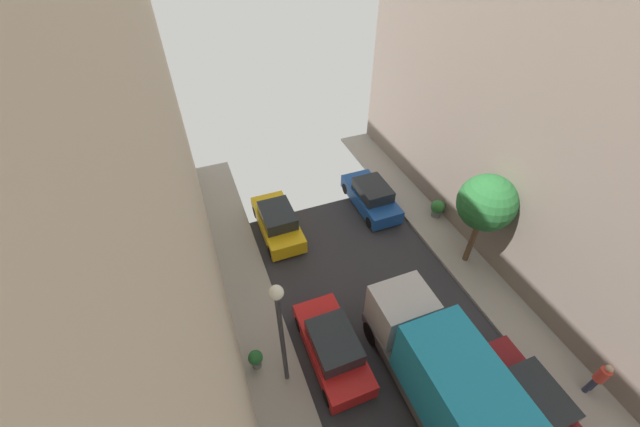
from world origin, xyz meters
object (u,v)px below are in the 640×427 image
at_px(parked_car_left_3, 278,222).
at_px(potted_plant_1, 256,359).
at_px(pedestrian, 599,378).
at_px(street_tree_1, 487,203).
at_px(lamp_post, 280,324).
at_px(potted_plant_2, 437,208).
at_px(parked_car_right_3, 371,196).
at_px(delivery_truck, 442,374).
at_px(parked_car_left_2, 333,347).
at_px(parked_car_right_2, 528,401).

distance_m(parked_car_left_3, potted_plant_1, 7.31).
xyz_separation_m(parked_car_left_3, pedestrian, (8.01, -11.89, 0.35)).
relative_size(pedestrian, street_tree_1, 0.36).
xyz_separation_m(pedestrian, lamp_post, (-9.91, 4.31, 2.63)).
relative_size(pedestrian, potted_plant_2, 1.73).
relative_size(parked_car_right_3, delivery_truck, 0.64).
distance_m(pedestrian, potted_plant_1, 12.00).
xyz_separation_m(street_tree_1, potted_plant_2, (0.45, 3.16, -2.98)).
bearing_deg(parked_car_left_2, delivery_truck, -44.98).
xyz_separation_m(parked_car_right_2, street_tree_1, (2.42, 6.36, 2.96)).
height_order(parked_car_right_2, potted_plant_2, parked_car_right_2).
xyz_separation_m(parked_car_left_2, parked_car_right_3, (5.40, 7.47, 0.00)).
bearing_deg(parked_car_left_3, parked_car_left_2, -90.00).
height_order(parked_car_right_2, delivery_truck, delivery_truck).
relative_size(parked_car_right_2, potted_plant_1, 4.85).
distance_m(parked_car_left_2, pedestrian, 9.21).
height_order(parked_car_left_3, parked_car_right_2, same).
height_order(parked_car_right_2, street_tree_1, street_tree_1).
relative_size(parked_car_left_2, parked_car_left_3, 1.00).
xyz_separation_m(parked_car_right_2, potted_plant_1, (-8.22, 4.79, -0.06)).
relative_size(parked_car_left_2, parked_car_right_3, 1.00).
bearing_deg(potted_plant_1, potted_plant_2, 23.07).
distance_m(parked_car_right_2, street_tree_1, 7.42).
relative_size(parked_car_right_3, lamp_post, 0.78).
relative_size(parked_car_left_2, potted_plant_2, 4.23).
height_order(parked_car_right_2, pedestrian, pedestrian).
distance_m(parked_car_left_3, pedestrian, 14.34).
xyz_separation_m(delivery_truck, potted_plant_1, (-5.52, 3.31, -1.13)).
bearing_deg(delivery_truck, pedestrian, -19.05).
bearing_deg(parked_car_right_3, parked_car_left_3, -178.76).
relative_size(pedestrian, potted_plant_1, 1.99).
relative_size(parked_car_right_2, lamp_post, 0.78).
bearing_deg(parked_car_left_2, parked_car_right_2, -37.72).
height_order(pedestrian, street_tree_1, street_tree_1).
distance_m(potted_plant_1, potted_plant_2, 12.05).
bearing_deg(pedestrian, street_tree_1, 91.67).
relative_size(street_tree_1, potted_plant_1, 5.52).
xyz_separation_m(potted_plant_1, lamp_post, (0.92, -0.83, 3.05)).
bearing_deg(delivery_truck, lamp_post, 151.68).
bearing_deg(potted_plant_2, parked_car_right_3, 143.38).
bearing_deg(potted_plant_1, pedestrian, -25.42).
distance_m(parked_car_left_3, lamp_post, 8.36).
distance_m(parked_car_right_3, delivery_truck, 10.58).
height_order(parked_car_left_2, parked_car_left_3, same).
xyz_separation_m(street_tree_1, lamp_post, (-9.72, -2.40, 0.03)).
bearing_deg(potted_plant_1, parked_car_left_2, -12.30).
bearing_deg(parked_car_right_2, lamp_post, 151.54).
bearing_deg(lamp_post, parked_car_right_3, 46.49).
bearing_deg(potted_plant_2, lamp_post, -151.36).
bearing_deg(pedestrian, lamp_post, 156.48).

